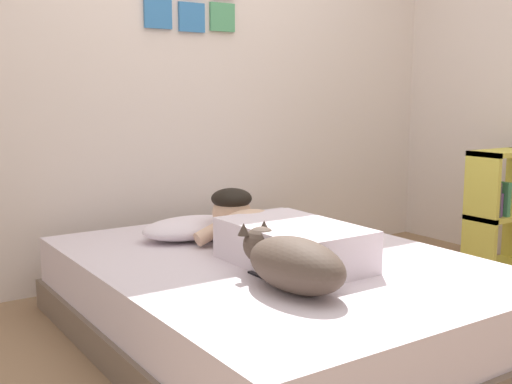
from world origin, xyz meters
TOP-DOWN VIEW (x-y plane):
  - ground_plane at (0.00, 0.00)m, footprint 11.67×11.67m
  - back_wall at (0.00, 1.44)m, footprint 3.84×0.12m
  - bed at (-0.24, 0.18)m, footprint 1.58×2.07m
  - pillow at (-0.37, 0.74)m, footprint 0.52×0.32m
  - person_lying at (-0.24, 0.19)m, footprint 0.43×0.92m
  - dog at (-0.45, -0.20)m, footprint 0.26×0.57m
  - coffee_cup at (-0.03, 0.64)m, footprint 0.12×0.09m
  - cell_phone at (-0.44, -0.01)m, footprint 0.07×0.14m
  - bookshelf at (1.60, 0.33)m, footprint 0.45×0.24m

SIDE VIEW (x-z plane):
  - ground_plane at x=0.00m, z-range 0.00..0.00m
  - bed at x=-0.24m, z-range 0.00..0.37m
  - cell_phone at x=-0.44m, z-range 0.37..0.38m
  - bookshelf at x=1.60m, z-range 0.01..0.76m
  - coffee_cup at x=-0.03m, z-range 0.37..0.45m
  - pillow at x=-0.37m, z-range 0.37..0.48m
  - dog at x=-0.45m, z-range 0.37..0.58m
  - person_lying at x=-0.24m, z-range 0.34..0.61m
  - back_wall at x=0.00m, z-range 0.00..2.50m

